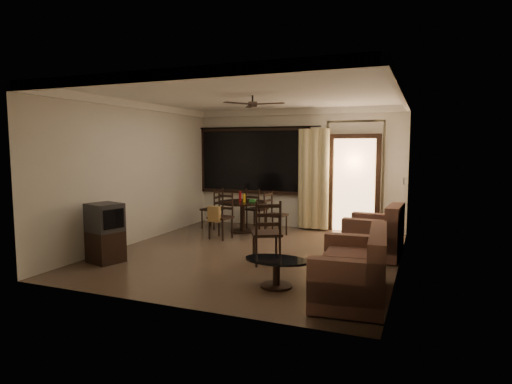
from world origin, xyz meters
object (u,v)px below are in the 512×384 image
at_px(dining_table, 243,208).
at_px(dining_chair_south, 221,224).
at_px(tv_cabinet, 105,233).
at_px(sofa, 356,271).
at_px(armchair, 377,236).
at_px(dining_chair_east, 275,223).
at_px(coffee_table, 276,268).
at_px(side_chair, 267,245).
at_px(dining_chair_north, 256,216).
at_px(dining_chair_west, 213,216).

relative_size(dining_table, dining_chair_south, 1.16).
height_order(dining_table, tv_cabinet, tv_cabinet).
bearing_deg(sofa, armchair, 84.28).
distance_m(tv_cabinet, sofa, 4.13).
xyz_separation_m(dining_chair_east, armchair, (2.24, -1.10, 0.09)).
bearing_deg(coffee_table, side_chair, 117.02).
height_order(dining_chair_east, coffee_table, dining_chair_east).
bearing_deg(dining_chair_north, dining_chair_south, 88.51).
bearing_deg(side_chair, dining_chair_east, -102.36).
distance_m(dining_chair_east, armchair, 2.50).
relative_size(dining_chair_north, coffee_table, 1.07).
height_order(dining_table, dining_chair_east, dining_chair_east).
height_order(armchair, coffee_table, armchair).
distance_m(sofa, armchair, 2.15).
xyz_separation_m(dining_chair_south, tv_cabinet, (-0.95, -2.35, 0.19)).
distance_m(tv_cabinet, armchair, 4.60).
relative_size(dining_chair_north, side_chair, 0.89).
bearing_deg(dining_chair_south, sofa, -29.77).
xyz_separation_m(dining_chair_east, tv_cabinet, (-1.91, -3.07, 0.21)).
bearing_deg(armchair, dining_chair_south, 177.10).
distance_m(dining_chair_east, tv_cabinet, 3.62).
height_order(sofa, coffee_table, sofa).
xyz_separation_m(dining_chair_south, dining_chair_north, (0.25, 1.39, -0.02)).
bearing_deg(dining_chair_north, dining_chair_west, 32.24).
bearing_deg(sofa, dining_table, 127.06).
bearing_deg(dining_chair_north, tv_cabinet, 80.93).
xyz_separation_m(sofa, coffee_table, (-1.07, 0.02, -0.08)).
relative_size(dining_chair_west, side_chair, 0.89).
bearing_deg(dining_table, dining_chair_east, -8.93).
distance_m(dining_chair_north, side_chair, 3.14).
height_order(dining_chair_west, dining_chair_east, same).
bearing_deg(sofa, coffee_table, 173.79).
distance_m(dining_chair_north, sofa, 4.88).
bearing_deg(dining_chair_north, dining_table, 86.37).
bearing_deg(dining_table, tv_cabinet, -108.80).
xyz_separation_m(coffee_table, side_chair, (-0.53, 1.04, 0.06)).
relative_size(dining_chair_south, armchair, 0.99).
xyz_separation_m(dining_table, armchair, (3.07, -1.23, -0.17)).
relative_size(dining_chair_west, sofa, 0.57).
relative_size(tv_cabinet, coffee_table, 1.10).
bearing_deg(coffee_table, armchair, 62.68).
distance_m(dining_chair_south, coffee_table, 3.27).
distance_m(dining_table, sofa, 4.55).
bearing_deg(armchair, tv_cabinet, -150.77).
bearing_deg(dining_chair_north, armchair, 157.93).
xyz_separation_m(dining_chair_north, side_chair, (1.32, -2.85, 0.03)).
bearing_deg(sofa, side_chair, 141.43).
relative_size(dining_table, dining_chair_east, 1.16).
height_order(dining_chair_east, sofa, dining_chair_east).
xyz_separation_m(dining_table, dining_chair_west, (-0.83, 0.13, -0.26)).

